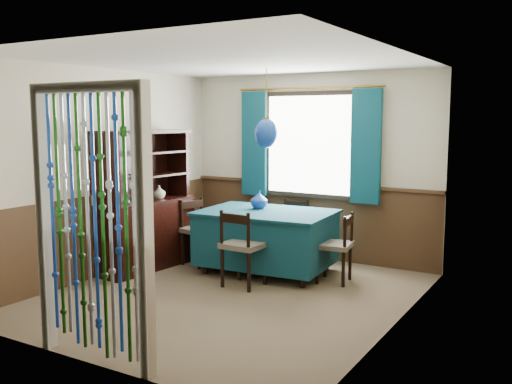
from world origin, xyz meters
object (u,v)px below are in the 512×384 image
Objects in this scene: vase_table at (259,200)px; chair_left at (199,230)px; chair_far at (293,228)px; vase_sideboard at (159,191)px; sideboard at (145,221)px; pendant_lamp at (267,133)px; chair_near at (242,246)px; bowl_shelf at (136,175)px; chair_right at (337,246)px; dining_table at (266,237)px.

chair_left is at bearing -164.03° from vase_table.
vase_table is (-0.17, -0.61, 0.44)m from chair_far.
chair_left is 0.72m from vase_sideboard.
sideboard is 9.35× the size of vase_sideboard.
pendant_lamp is (0.96, 0.09, 1.27)m from chair_left.
bowl_shelf reaches higher than chair_near.
chair_right is 1.58m from pendant_lamp.
dining_table is 0.74m from chair_far.
chair_far is 4.31× the size of vase_sideboard.
sideboard is (-1.43, -0.61, 0.16)m from dining_table.
pendant_lamp is at bearing 30.94° from bowl_shelf.
chair_near is 0.51× the size of sideboard.
pendant_lamp is 1.61m from vase_sideboard.
vase_sideboard is (-0.41, -0.30, 0.52)m from chair_left.
sideboard reaches higher than vase_table.
bowl_shelf is at bearing -153.23° from dining_table.
vase_table reaches higher than chair_left.
sideboard is at bearing -149.46° from vase_table.
vase_sideboard is at bearing -164.05° from pendant_lamp.
chair_near reaches higher than chair_far.
pendant_lamp is 1.67m from bowl_shelf.
chair_near is 1.03× the size of chair_left.
chair_far is 0.85× the size of pendant_lamp.
pendant_lamp is at bearing 85.43° from chair_right.
sideboard is 1.91m from pendant_lamp.
vase_table is at bearing 144.81° from pendant_lamp.
chair_far is at bearing 90.61° from pendant_lamp.
chair_left is 1.59m from pendant_lamp.
bowl_shelf is at bearing -90.00° from vase_sideboard.
chair_right is 1.18m from vase_table.
dining_table is 8.97× the size of bowl_shelf.
dining_table is 1.89× the size of chair_near.
pendant_lamp reaches higher than chair_left.
chair_right is at bearing 20.55° from sideboard.
chair_left is 1.05× the size of chair_right.
sideboard is at bearing -156.90° from pendant_lamp.
dining_table is 0.92m from chair_right.
chair_far is 1.85m from vase_sideboard.
sideboard is 8.54× the size of vase_table.
chair_far is at bearing 86.44° from dining_table.
dining_table is 0.96× the size of sideboard.
pendant_lamp reaches higher than chair_near.
dining_table is 0.96m from chair_left.
vase_sideboard reaches higher than chair_near.
chair_near is at bearing 74.09° from chair_left.
chair_near is 1.42m from pendant_lamp.
chair_near is 1.54m from vase_sideboard.
chair_left is 4.57× the size of vase_sideboard.
chair_right is at bearing 10.90° from vase_sideboard.
chair_right is at bearing -4.10° from vase_table.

